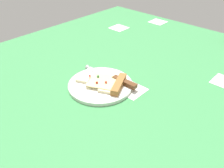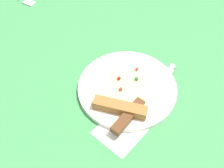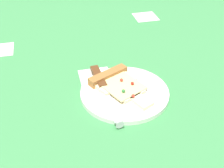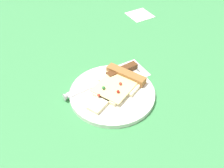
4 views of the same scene
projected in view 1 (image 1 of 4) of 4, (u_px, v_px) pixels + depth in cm
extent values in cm
cube|color=#3D8C4C|center=(135.00, 91.00, 85.47)|extent=(148.99, 148.99, 3.00)
cube|color=white|center=(119.00, 28.00, 134.68)|extent=(9.00, 9.00, 0.20)
cube|color=white|center=(158.00, 22.00, 143.16)|extent=(9.00, 9.00, 0.20)
cube|color=white|center=(131.00, 90.00, 83.58)|extent=(9.00, 9.00, 0.20)
cylinder|color=white|center=(100.00, 85.00, 84.97)|extent=(23.45, 23.45, 1.27)
cube|color=beige|center=(111.00, 84.00, 83.35)|extent=(10.17, 12.51, 1.00)
cube|color=beige|center=(96.00, 82.00, 84.69)|extent=(8.16, 8.91, 1.00)
cube|color=beige|center=(84.00, 79.00, 85.91)|extent=(6.25, 5.49, 1.00)
cube|color=#EDD88C|center=(103.00, 81.00, 83.72)|extent=(13.00, 12.62, 0.30)
cube|color=#9E6633|center=(119.00, 84.00, 82.29)|extent=(7.53, 11.94, 2.20)
sphere|color=red|center=(106.00, 82.00, 82.24)|extent=(0.85, 0.85, 0.85)
sphere|color=red|center=(90.00, 76.00, 85.69)|extent=(0.83, 0.83, 0.83)
sphere|color=#2D7A38|center=(98.00, 76.00, 85.42)|extent=(0.91, 0.91, 0.91)
sphere|color=#B21E14|center=(97.00, 83.00, 82.02)|extent=(0.85, 0.85, 0.85)
cube|color=silver|center=(100.00, 73.00, 90.53)|extent=(12.10, 2.71, 0.30)
cone|color=silver|center=(89.00, 68.00, 93.68)|extent=(2.12, 2.12, 2.00)
cube|color=#593319|center=(124.00, 82.00, 83.87)|extent=(10.11, 2.79, 1.60)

